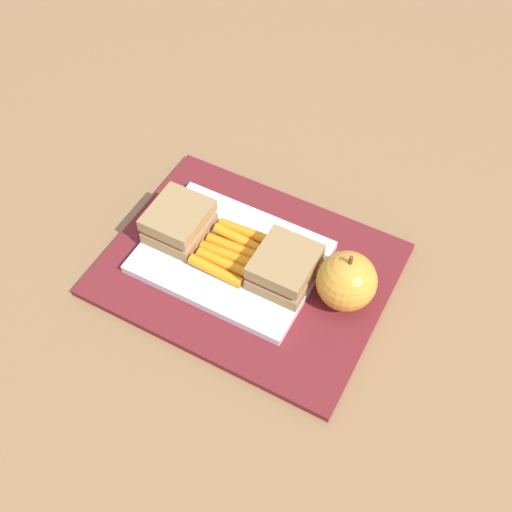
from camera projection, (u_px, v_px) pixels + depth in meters
ground_plane at (248, 271)px, 0.84m from camera, size 2.40×2.40×0.00m
lunchbag_mat at (248, 269)px, 0.83m from camera, size 0.36×0.28×0.01m
food_tray at (231, 257)px, 0.83m from camera, size 0.23×0.17×0.01m
sandwich_half_left at (179, 222)px, 0.83m from camera, size 0.07×0.08×0.04m
sandwich_half_right at (285, 267)px, 0.79m from camera, size 0.07×0.08×0.04m
carrot_sticks_bundle at (231, 251)px, 0.82m from camera, size 0.08×0.09×0.02m
apple at (347, 281)px, 0.77m from camera, size 0.08×0.08×0.09m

